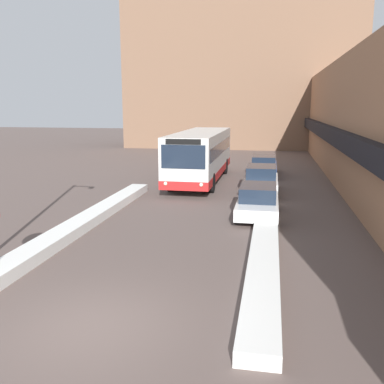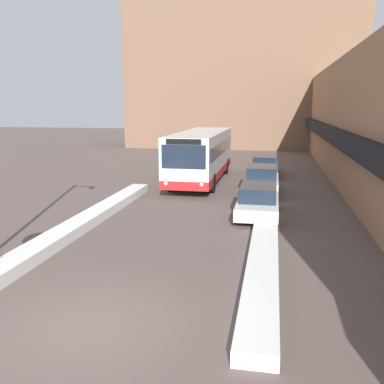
{
  "view_description": "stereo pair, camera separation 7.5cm",
  "coord_description": "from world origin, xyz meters",
  "px_view_note": "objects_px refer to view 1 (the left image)",
  "views": [
    {
      "loc": [
        3.72,
        -8.11,
        4.79
      ],
      "look_at": [
        0.54,
        8.9,
        1.28
      ],
      "focal_mm": 40.0,
      "sensor_mm": 36.0,
      "label": 1
    },
    {
      "loc": [
        3.8,
        -8.09,
        4.79
      ],
      "look_at": [
        0.54,
        8.9,
        1.28
      ],
      "focal_mm": 40.0,
      "sensor_mm": 36.0,
      "label": 2
    }
  ],
  "objects_px": {
    "parked_car_back": "(264,165)",
    "city_bus": "(201,155)",
    "parked_car_middle": "(261,179)",
    "parked_car_front": "(258,201)"
  },
  "relations": [
    {
      "from": "parked_car_front",
      "to": "parked_car_middle",
      "type": "bearing_deg",
      "value": 90.0
    },
    {
      "from": "parked_car_middle",
      "to": "city_bus",
      "type": "bearing_deg",
      "value": 143.73
    },
    {
      "from": "city_bus",
      "to": "parked_car_front",
      "type": "distance_m",
      "value": 9.13
    },
    {
      "from": "parked_car_middle",
      "to": "parked_car_back",
      "type": "xyz_separation_m",
      "value": [
        0.0,
        6.4,
        -0.07
      ]
    },
    {
      "from": "parked_car_front",
      "to": "city_bus",
      "type": "bearing_deg",
      "value": 115.45
    },
    {
      "from": "parked_car_front",
      "to": "parked_car_middle",
      "type": "distance_m",
      "value": 5.33
    },
    {
      "from": "parked_car_back",
      "to": "city_bus",
      "type": "bearing_deg",
      "value": -137.75
    },
    {
      "from": "parked_car_front",
      "to": "parked_car_back",
      "type": "bearing_deg",
      "value": 90.0
    },
    {
      "from": "city_bus",
      "to": "parked_car_back",
      "type": "height_order",
      "value": "city_bus"
    },
    {
      "from": "city_bus",
      "to": "parked_car_back",
      "type": "xyz_separation_m",
      "value": [
        3.9,
        3.54,
        -1.05
      ]
    }
  ]
}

